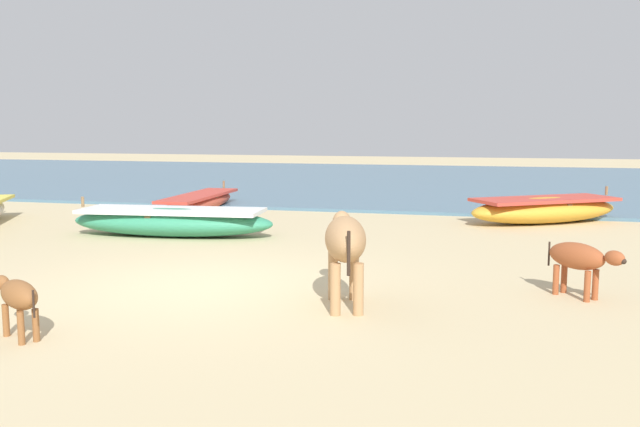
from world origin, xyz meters
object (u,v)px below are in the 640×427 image
(fishing_boat_2, at_px, (172,221))
(calf_far_rust, at_px, (579,259))
(fishing_boat_5, at_px, (545,209))
(calf_near_brown, at_px, (18,296))
(cow_adult_tan, at_px, (345,241))
(fishing_boat_3, at_px, (199,202))

(fishing_boat_2, bearing_deg, calf_far_rust, 151.31)
(fishing_boat_5, bearing_deg, calf_near_brown, -153.94)
(fishing_boat_2, distance_m, cow_adult_tan, 6.07)
(calf_far_rust, bearing_deg, calf_near_brown, -110.19)
(calf_far_rust, bearing_deg, fishing_boat_5, 130.34)
(fishing_boat_3, relative_size, fishing_boat_5, 1.09)
(calf_near_brown, bearing_deg, cow_adult_tan, -114.89)
(fishing_boat_5, distance_m, calf_far_rust, 6.80)
(calf_near_brown, height_order, calf_far_rust, calf_far_rust)
(fishing_boat_2, height_order, cow_adult_tan, cow_adult_tan)
(calf_far_rust, bearing_deg, fishing_boat_3, -178.50)
(fishing_boat_3, xyz_separation_m, fishing_boat_5, (8.33, 0.02, 0.07))
(fishing_boat_3, height_order, fishing_boat_5, fishing_boat_5)
(fishing_boat_3, relative_size, calf_near_brown, 4.65)
(fishing_boat_3, height_order, cow_adult_tan, cow_adult_tan)
(calf_far_rust, bearing_deg, cow_adult_tan, -117.38)
(fishing_boat_3, distance_m, calf_near_brown, 10.25)
(fishing_boat_2, relative_size, cow_adult_tan, 2.52)
(fishing_boat_2, bearing_deg, cow_adult_tan, 131.06)
(cow_adult_tan, bearing_deg, calf_near_brown, 109.26)
(cow_adult_tan, distance_m, calf_near_brown, 3.58)
(cow_adult_tan, height_order, calf_far_rust, cow_adult_tan)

